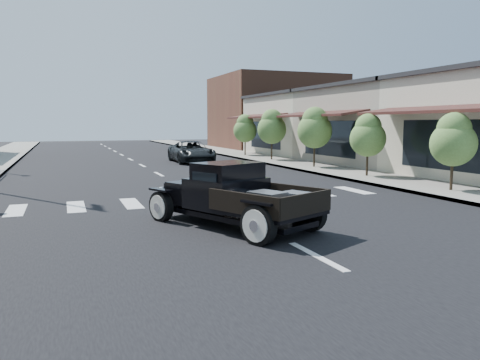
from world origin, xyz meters
name	(u,v)px	position (x,y,z in m)	size (l,w,h in m)	color
ground	(254,225)	(0.00, 0.00, 0.00)	(120.00, 120.00, 0.00)	black
road	(148,169)	(0.00, 15.00, 0.01)	(14.00, 80.00, 0.02)	black
road_markings	(168,179)	(0.00, 10.00, 0.00)	(12.00, 60.00, 0.06)	silver
sidewalk_right	(289,163)	(8.50, 15.00, 0.07)	(3.00, 80.00, 0.15)	#9A968C
storefront_mid	(400,127)	(15.00, 13.00, 2.25)	(10.00, 9.00, 4.50)	gray
storefront_far	(323,126)	(15.00, 22.00, 2.25)	(10.00, 9.00, 4.50)	beige
far_building_right	(275,113)	(15.50, 32.00, 3.50)	(11.00, 10.00, 7.00)	brown
small_tree_a	(453,153)	(8.30, 2.13, 1.44)	(1.55, 1.55, 2.58)	#507636
small_tree_b	(368,146)	(8.30, 6.96, 1.47)	(1.58, 1.58, 2.63)	#507636
small_tree_c	(314,138)	(8.30, 11.63, 1.68)	(1.84, 1.84, 3.06)	#507636
small_tree_d	(272,135)	(8.30, 17.09, 1.70)	(1.86, 1.86, 3.10)	#507636
small_tree_e	(245,135)	(8.30, 21.77, 1.58)	(1.72, 1.72, 2.86)	#507636
hotrod_pickup	(234,195)	(-0.56, -0.09, 0.78)	(2.11, 4.52, 1.57)	black
second_car	(191,152)	(3.25, 18.14, 0.67)	(2.22, 4.82, 1.34)	black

